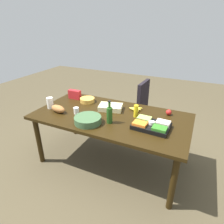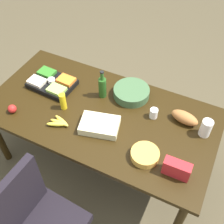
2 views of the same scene
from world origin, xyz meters
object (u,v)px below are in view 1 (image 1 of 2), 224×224
object	(u,v)px
salad_bowl	(88,120)
veggie_tray	(151,125)
wine_bottle	(110,115)
office_chair	(133,113)
banana_bunch	(135,109)
apple_red	(169,112)
mustard_bottle	(136,111)
bread_loaf	(58,109)
chip_bag_red	(75,94)
conference_table	(111,120)
paper_cup	(76,111)
chip_bowl	(87,100)
mayo_jar	(50,103)
sheet_cake	(111,107)

from	to	relation	value
salad_bowl	veggie_tray	bearing A→B (deg)	15.89
wine_bottle	office_chair	bearing A→B (deg)	93.65
wine_bottle	banana_bunch	bearing A→B (deg)	70.09
veggie_tray	banana_bunch	bearing A→B (deg)	131.01
office_chair	apple_red	xyz separation A→B (m)	(0.69, -0.62, 0.43)
office_chair	mustard_bottle	bearing A→B (deg)	-69.91
bread_loaf	chip_bag_red	xyz separation A→B (m)	(-0.09, 0.52, 0.02)
veggie_tray	chip_bag_red	bearing A→B (deg)	163.72
conference_table	paper_cup	bearing A→B (deg)	-160.65
bread_loaf	chip_bowl	distance (m)	0.51
office_chair	wine_bottle	distance (m)	1.26
wine_bottle	mayo_jar	distance (m)	0.96
salad_bowl	mayo_jar	size ratio (longest dim) A/B	2.09
salad_bowl	mayo_jar	xyz separation A→B (m)	(-0.72, 0.15, 0.04)
sheet_cake	banana_bunch	bearing A→B (deg)	19.92
wine_bottle	chip_bag_red	distance (m)	0.99
office_chair	mustard_bottle	distance (m)	1.03
salad_bowl	apple_red	size ratio (longest dim) A/B	4.38
conference_table	mayo_jar	world-z (taller)	mayo_jar
sheet_cake	mustard_bottle	xyz separation A→B (m)	(0.40, -0.06, 0.05)
bread_loaf	chip_bowl	size ratio (longest dim) A/B	1.08
bread_loaf	mustard_bottle	size ratio (longest dim) A/B	1.46
chip_bag_red	mustard_bottle	bearing A→B (deg)	-10.25
veggie_tray	sheet_cake	distance (m)	0.70
conference_table	office_chair	bearing A→B (deg)	89.91
office_chair	sheet_cake	xyz separation A→B (m)	(-0.08, -0.79, 0.43)
sheet_cake	wine_bottle	bearing A→B (deg)	-66.18
wine_bottle	paper_cup	bearing A→B (deg)	175.92
mayo_jar	veggie_tray	bearing A→B (deg)	2.40
bread_loaf	mustard_bottle	world-z (taller)	mustard_bottle
sheet_cake	paper_cup	xyz separation A→B (m)	(-0.36, -0.32, 0.01)
sheet_cake	chip_bag_red	size ratio (longest dim) A/B	1.60
apple_red	paper_cup	size ratio (longest dim) A/B	0.84
chip_bowl	sheet_cake	xyz separation A→B (m)	(0.45, -0.10, 0.00)
apple_red	banana_bunch	size ratio (longest dim) A/B	0.40
salad_bowl	sheet_cake	bearing A→B (deg)	79.86
chip_bowl	paper_cup	bearing A→B (deg)	-78.37
veggie_tray	apple_red	xyz separation A→B (m)	(0.12, 0.44, 0.00)
office_chair	bread_loaf	world-z (taller)	office_chair
apple_red	chip_bag_red	size ratio (longest dim) A/B	0.38
office_chair	chip_bag_red	xyz separation A→B (m)	(-0.79, -0.66, 0.47)
conference_table	veggie_tray	world-z (taller)	veggie_tray
bread_loaf	paper_cup	bearing A→B (deg)	14.14
banana_bunch	office_chair	bearing A→B (deg)	109.83
conference_table	veggie_tray	size ratio (longest dim) A/B	4.72
wine_bottle	chip_bag_red	xyz separation A→B (m)	(-0.86, 0.49, -0.04)
salad_bowl	conference_table	bearing A→B (deg)	61.86
veggie_tray	banana_bunch	distance (m)	0.50
office_chair	banana_bunch	distance (m)	0.83
veggie_tray	mayo_jar	xyz separation A→B (m)	(-1.46, -0.06, 0.04)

